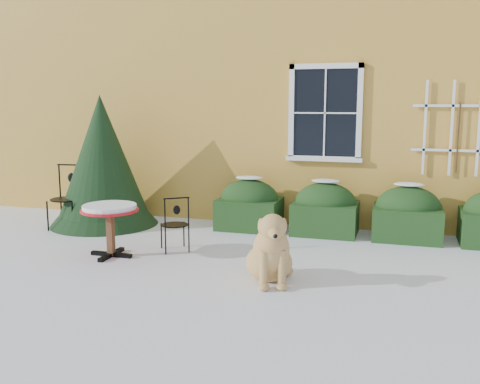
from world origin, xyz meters
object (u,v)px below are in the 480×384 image
(patio_chair_far, at_px, (67,197))
(dog, at_px, (271,253))
(bistro_table, at_px, (110,213))
(patio_chair_near, at_px, (175,224))
(evergreen_shrub, at_px, (103,173))

(patio_chair_far, bearing_deg, dog, -30.06)
(bistro_table, height_order, patio_chair_far, patio_chair_far)
(bistro_table, height_order, patio_chair_near, patio_chair_near)
(patio_chair_near, bearing_deg, bistro_table, -0.20)
(dog, bearing_deg, bistro_table, 149.34)
(patio_chair_far, distance_m, dog, 4.41)
(evergreen_shrub, distance_m, patio_chair_near, 2.34)
(patio_chair_near, relative_size, dog, 0.81)
(bistro_table, distance_m, dog, 2.47)
(evergreen_shrub, xyz_separation_m, patio_chair_far, (-0.46, -0.42, -0.37))
(bistro_table, xyz_separation_m, patio_chair_near, (0.76, 0.53, -0.21))
(evergreen_shrub, height_order, bistro_table, evergreen_shrub)
(patio_chair_near, xyz_separation_m, dog, (1.66, -0.97, -0.04))
(bistro_table, xyz_separation_m, dog, (2.42, -0.44, -0.25))
(patio_chair_near, bearing_deg, evergreen_shrub, -67.90)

